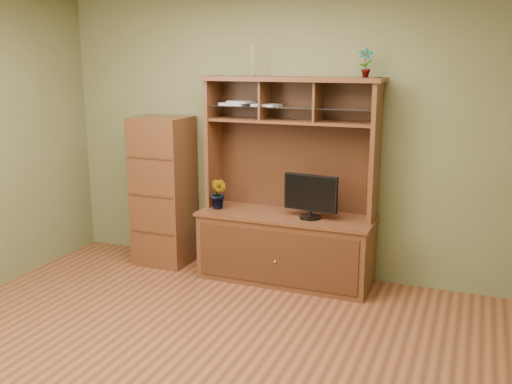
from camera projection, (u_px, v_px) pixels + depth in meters
The scene contains 8 objects.
room at pixel (175, 171), 3.66m from camera, with size 4.54×4.04×2.74m.
media_hutch at pixel (287, 227), 5.34m from camera, with size 1.66×0.61×1.90m.
monitor at pixel (310, 196), 5.10m from camera, with size 0.50×0.19×0.40m.
orchid_plant at pixel (219, 194), 5.44m from camera, with size 0.17×0.13×0.30m, color #2A581E.
top_plant at pixel (365, 63), 4.83m from camera, with size 0.13×0.09×0.25m, color #2D6B25.
reed_diffuser at pixel (252, 64), 5.21m from camera, with size 0.06×0.06×0.29m.
magazines at pixel (247, 104), 5.31m from camera, with size 0.59×0.23×0.04m.
side_cabinet at pixel (164, 191), 5.78m from camera, with size 0.54×0.49×1.50m.
Camera 1 is at (1.81, -3.15, 2.05)m, focal length 40.00 mm.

